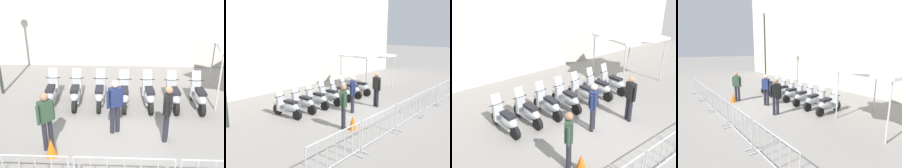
{
  "view_description": "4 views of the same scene",
  "coord_description": "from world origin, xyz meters",
  "views": [
    {
      "loc": [
        1.29,
        -6.87,
        4.75
      ],
      "look_at": [
        -0.78,
        1.73,
        0.98
      ],
      "focal_mm": 44.36,
      "sensor_mm": 36.0,
      "label": 1
    },
    {
      "loc": [
        -7.71,
        -7.75,
        3.57
      ],
      "look_at": [
        0.13,
        1.94,
        1.03
      ],
      "focal_mm": 38.99,
      "sensor_mm": 36.0,
      "label": 2
    },
    {
      "loc": [
        -4.69,
        -5.89,
        4.88
      ],
      "look_at": [
        -0.61,
        1.86,
        1.2
      ],
      "focal_mm": 40.49,
      "sensor_mm": 36.0,
      "label": 3
    },
    {
      "loc": [
        8.78,
        -2.81,
        3.15
      ],
      "look_at": [
        -0.48,
        1.82,
        1.04
      ],
      "focal_mm": 28.82,
      "sensor_mm": 36.0,
      "label": 4
    }
  ],
  "objects": [
    {
      "name": "officer_mid_plaza",
      "position": [
        -0.34,
        0.29,
        0.98
      ],
      "size": [
        0.45,
        0.4,
        1.73
      ],
      "color": "#23232D",
      "rests_on": "ground"
    },
    {
      "name": "motorcycle_4",
      "position": [
        0.48,
        2.18,
        0.45
      ],
      "size": [
        0.74,
        1.7,
        1.24
      ],
      "color": "black",
      "rests_on": "ground"
    },
    {
      "name": "ground_plane",
      "position": [
        0.0,
        0.0,
        0.0
      ],
      "size": [
        120.0,
        120.0,
        0.0
      ],
      "primitive_type": "plane",
      "color": "gray"
    },
    {
      "name": "traffic_cone",
      "position": [
        -1.74,
        -1.27,
        0.28
      ],
      "size": [
        0.32,
        0.32,
        0.55
      ],
      "primitive_type": "cone",
      "color": "orange",
      "rests_on": "ground"
    },
    {
      "name": "barrier_segment_4",
      "position": [
        4.89,
        -1.36,
        0.53
      ],
      "size": [
        2.15,
        0.82,
        1.07
      ],
      "color": "#B2B5B7",
      "rests_on": "ground"
    },
    {
      "name": "motorcycle_3",
      "position": [
        -0.39,
        2.01,
        0.45
      ],
      "size": [
        0.7,
        1.71,
        1.24
      ],
      "color": "black",
      "rests_on": "ground"
    },
    {
      "name": "canopy_tent",
      "position": [
        4.07,
        3.73,
        2.52
      ],
      "size": [
        2.74,
        2.74,
        2.91
      ],
      "color": "silver",
      "rests_on": "ground"
    },
    {
      "name": "barrier_segment_2",
      "position": [
        0.44,
        -2.23,
        0.53
      ],
      "size": [
        2.15,
        0.82,
        1.07
      ],
      "color": "#B2B5B7",
      "rests_on": "ground"
    },
    {
      "name": "motorcycle_1",
      "position": [
        -2.14,
        1.71,
        0.45
      ],
      "size": [
        0.72,
        1.7,
        1.24
      ],
      "color": "black",
      "rests_on": "ground"
    },
    {
      "name": "barrier_segment_0",
      "position": [
        -4.02,
        -3.1,
        0.53
      ],
      "size": [
        2.15,
        0.82,
        1.07
      ],
      "color": "#B2B5B7",
      "rests_on": "ground"
    },
    {
      "name": "barrier_segment_3",
      "position": [
        2.66,
        -1.8,
        0.53
      ],
      "size": [
        2.15,
        0.82,
        1.07
      ],
      "color": "#B2B5B7",
      "rests_on": "ground"
    },
    {
      "name": "officer_near_row_end",
      "position": [
        -1.96,
        -0.97,
        0.98
      ],
      "size": [
        0.38,
        0.48,
        1.73
      ],
      "color": "#23232D",
      "rests_on": "ground"
    },
    {
      "name": "motorcycle_6",
      "position": [
        2.22,
        2.5,
        0.45
      ],
      "size": [
        0.7,
        1.71,
        1.24
      ],
      "color": "black",
      "rests_on": "ground"
    },
    {
      "name": "barrier_segment_1",
      "position": [
        -1.79,
        -2.67,
        0.53
      ],
      "size": [
        2.15,
        0.82,
        1.07
      ],
      "color": "#B2B5B7",
      "rests_on": "ground"
    },
    {
      "name": "officer_by_barriers",
      "position": [
        1.2,
        0.22,
        0.98
      ],
      "size": [
        0.25,
        0.55,
        1.73
      ],
      "color": "#23232D",
      "rests_on": "ground"
    },
    {
      "name": "motorcycle_5",
      "position": [
        1.35,
        2.35,
        0.45
      ],
      "size": [
        0.72,
        1.7,
        1.24
      ],
      "color": "black",
      "rests_on": "ground"
    },
    {
      "name": "motorcycle_2",
      "position": [
        -1.27,
        1.88,
        0.45
      ],
      "size": [
        0.68,
        1.71,
        1.24
      ],
      "color": "black",
      "rests_on": "ground"
    },
    {
      "name": "motorcycle_0",
      "position": [
        -3.0,
        1.53,
        0.45
      ],
      "size": [
        0.74,
        1.7,
        1.24
      ],
      "color": "black",
      "rests_on": "ground"
    }
  ]
}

